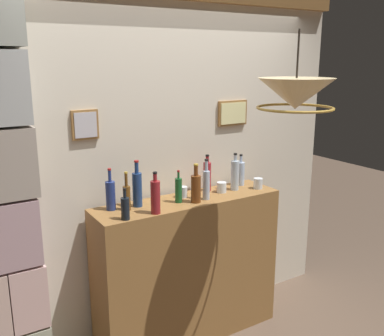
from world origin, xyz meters
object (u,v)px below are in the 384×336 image
(liquor_bottle_brandy, at_px, (137,188))
(liquor_bottle_rum, at_px, (206,184))
(liquor_bottle_mezcal, at_px, (235,175))
(liquor_bottle_rye, at_px, (196,188))
(liquor_bottle_bourbon, at_px, (179,190))
(glass_tumbler_rocks, at_px, (183,192))
(liquor_bottle_amaro, at_px, (127,196))
(liquor_bottle_port, at_px, (125,208))
(liquor_bottle_vermouth, at_px, (155,196))
(pendant_lamp, at_px, (296,95))
(liquor_bottle_sherry, at_px, (111,195))
(liquor_bottle_tequila, at_px, (207,176))
(glass_tumbler_highball, at_px, (258,183))
(glass_tumbler_shot, at_px, (222,187))
(liquor_bottle_gin, at_px, (241,173))

(liquor_bottle_brandy, relative_size, liquor_bottle_rum, 1.09)
(liquor_bottle_mezcal, bearing_deg, liquor_bottle_rum, -165.95)
(liquor_bottle_rye, distance_m, liquor_bottle_mezcal, 0.44)
(liquor_bottle_rye, height_order, liquor_bottle_mezcal, liquor_bottle_mezcal)
(liquor_bottle_bourbon, distance_m, glass_tumbler_rocks, 0.13)
(liquor_bottle_bourbon, distance_m, liquor_bottle_amaro, 0.39)
(liquor_bottle_port, bearing_deg, liquor_bottle_brandy, 47.95)
(liquor_bottle_bourbon, relative_size, liquor_bottle_rum, 0.78)
(liquor_bottle_vermouth, distance_m, liquor_bottle_amaro, 0.22)
(liquor_bottle_rum, distance_m, pendant_lamp, 0.96)
(liquor_bottle_sherry, bearing_deg, glass_tumbler_rocks, -2.53)
(liquor_bottle_tequila, bearing_deg, glass_tumbler_highball, -24.82)
(glass_tumbler_shot, bearing_deg, liquor_bottle_bourbon, -175.07)
(liquor_bottle_gin, relative_size, liquor_bottle_port, 1.22)
(liquor_bottle_rum, height_order, liquor_bottle_sherry, liquor_bottle_rum)
(liquor_bottle_vermouth, height_order, liquor_bottle_amaro, liquor_bottle_vermouth)
(liquor_bottle_bourbon, relative_size, liquor_bottle_amaro, 0.88)
(glass_tumbler_rocks, relative_size, pendant_lamp, 0.18)
(liquor_bottle_port, height_order, glass_tumbler_rocks, liquor_bottle_port)
(glass_tumbler_shot, relative_size, pendant_lamp, 0.17)
(liquor_bottle_gin, relative_size, pendant_lamp, 0.55)
(glass_tumbler_highball, height_order, pendant_lamp, pendant_lamp)
(liquor_bottle_mezcal, relative_size, liquor_bottle_amaro, 1.10)
(glass_tumbler_highball, bearing_deg, liquor_bottle_bourbon, 176.97)
(liquor_bottle_rum, xyz_separation_m, liquor_bottle_mezcal, (0.33, 0.08, 0.00))
(liquor_bottle_gin, bearing_deg, liquor_bottle_rum, -159.87)
(liquor_bottle_rye, relative_size, liquor_bottle_vermouth, 0.99)
(liquor_bottle_rum, distance_m, glass_tumbler_shot, 0.23)
(liquor_bottle_brandy, bearing_deg, pendant_lamp, -47.57)
(liquor_bottle_sherry, distance_m, glass_tumbler_highball, 1.20)
(liquor_bottle_mezcal, bearing_deg, liquor_bottle_rye, -166.76)
(liquor_bottle_vermouth, bearing_deg, liquor_bottle_tequila, 23.52)
(liquor_bottle_tequila, relative_size, liquor_bottle_amaro, 1.07)
(liquor_bottle_bourbon, xyz_separation_m, pendant_lamp, (0.42, -0.69, 0.71))
(liquor_bottle_port, relative_size, glass_tumbler_highball, 2.47)
(liquor_bottle_port, relative_size, glass_tumbler_shot, 2.62)
(liquor_bottle_gin, height_order, glass_tumbler_highball, liquor_bottle_gin)
(glass_tumbler_rocks, bearing_deg, liquor_bottle_rye, -81.66)
(liquor_bottle_rye, xyz_separation_m, liquor_bottle_port, (-0.58, -0.06, -0.03))
(liquor_bottle_port, bearing_deg, liquor_bottle_vermouth, 0.15)
(liquor_bottle_rye, relative_size, liquor_bottle_rum, 0.94)
(glass_tumbler_shot, bearing_deg, glass_tumbler_highball, -13.42)
(liquor_bottle_tequila, height_order, liquor_bottle_vermouth, same)
(liquor_bottle_rum, xyz_separation_m, pendant_lamp, (0.21, -0.65, 0.68))
(liquor_bottle_gin, distance_m, glass_tumbler_rocks, 0.58)
(liquor_bottle_rye, distance_m, liquor_bottle_sherry, 0.61)
(liquor_bottle_bourbon, height_order, liquor_bottle_vermouth, liquor_bottle_vermouth)
(liquor_bottle_brandy, distance_m, liquor_bottle_amaro, 0.11)
(liquor_bottle_bourbon, xyz_separation_m, liquor_bottle_amaro, (-0.38, 0.05, 0.00))
(pendant_lamp, bearing_deg, liquor_bottle_brandy, 132.43)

